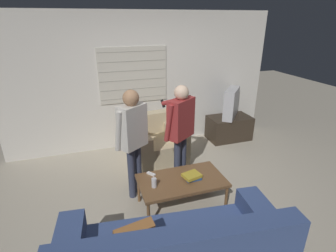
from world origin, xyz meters
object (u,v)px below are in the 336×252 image
Objects in this scene: coffee_table at (182,182)px; person_left_standing at (132,132)px; spare_remote at (151,174)px; book_stack at (192,176)px; person_right_standing at (180,124)px; soda_can at (154,183)px; armchair_beige at (156,144)px; tv at (231,103)px.

person_left_standing reaches higher than coffee_table.
person_left_standing is (-0.54, 0.46, 0.60)m from coffee_table.
spare_remote is (-0.36, 0.24, 0.05)m from coffee_table.
coffee_table is at bearing 168.93° from book_stack.
person_right_standing is at bearing -25.52° from person_left_standing.
person_left_standing is 12.53× the size of soda_can.
soda_can is at bearing 68.53° from armchair_beige.
person_right_standing is at bearing 46.94° from soda_can.
soda_can is 0.98× the size of spare_remote.
person_right_standing is 0.84m from spare_remote.
spare_remote is at bearing 66.13° from armchair_beige.
tv is 2.42× the size of book_stack.
spare_remote is (-2.10, -1.50, -0.35)m from tv.
soda_can is at bearing -106.96° from person_left_standing.
coffee_table is 0.73× the size of person_right_standing.
armchair_beige reaches higher than coffee_table.
book_stack is (-1.61, -1.77, -0.33)m from tv.
person_left_standing is 0.99m from book_stack.
person_left_standing reaches higher than armchair_beige.
person_left_standing is at bearing 153.69° from person_right_standing.
tv is 5.02× the size of soda_can.
book_stack is 0.53m from soda_can.
armchair_beige is 1.36m from book_stack.
armchair_beige is 1.32m from coffee_table.
person_right_standing reaches higher than book_stack.
armchair_beige is at bearing 22.91° from person_left_standing.
armchair_beige is 1.01m from person_right_standing.
tv is 0.41× the size of person_right_standing.
coffee_table is at bearing -70.31° from spare_remote.
armchair_beige reaches higher than soda_can.
coffee_table is 0.72× the size of person_left_standing.
tv reaches higher than book_stack.
soda_can is (-0.41, -1.37, 0.16)m from armchair_beige.
spare_remote is at bearing 151.82° from book_stack.
person_right_standing is at bearing 85.35° from book_stack.
coffee_table is 0.43m from spare_remote.
tv is (1.72, 0.42, 0.46)m from armchair_beige.
spare_remote is at bearing -13.28° from tv.
armchair_beige is 1.22m from person_left_standing.
soda_can is (-2.13, -1.78, -0.30)m from tv.
book_stack is at bearing -129.17° from person_right_standing.
coffee_table is 2.50m from tv.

